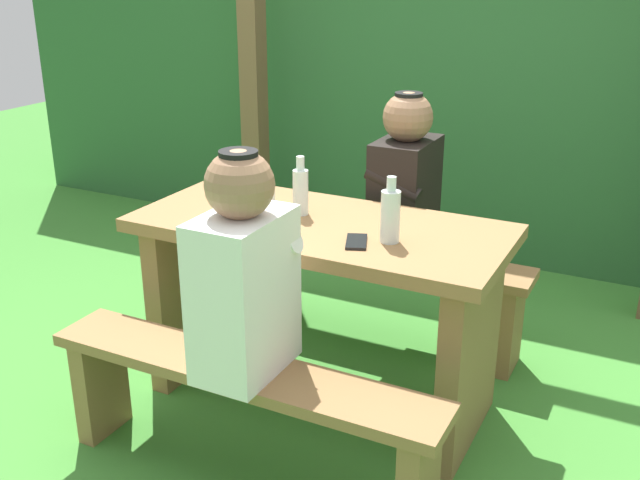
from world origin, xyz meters
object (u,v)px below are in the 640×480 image
(bench_near, at_px, (242,399))
(bench_far, at_px, (376,275))
(cell_phone, at_px, (356,242))
(person_black_coat, at_px, (405,183))
(picnic_table, at_px, (320,282))
(person_white_shirt, at_px, (244,273))
(bottle_right, at_px, (301,190))
(bottle_left, at_px, (390,215))
(drinking_glass, at_px, (266,196))

(bench_near, xyz_separation_m, bench_far, (0.00, 1.14, 0.00))
(cell_phone, bearing_deg, person_black_coat, 75.87)
(picnic_table, bearing_deg, person_white_shirt, -87.44)
(picnic_table, height_order, bottle_right, bottle_right)
(bench_far, bearing_deg, person_black_coat, -1.59)
(cell_phone, bearing_deg, bench_near, -137.67)
(person_white_shirt, relative_size, person_black_coat, 1.00)
(bench_near, distance_m, bottle_left, 0.79)
(bench_near, relative_size, bottle_right, 6.17)
(person_white_shirt, bearing_deg, bottle_left, 60.20)
(person_white_shirt, height_order, bottle_right, person_white_shirt)
(person_white_shirt, distance_m, bottle_right, 0.63)
(picnic_table, height_order, bench_near, picnic_table)
(bottle_left, height_order, cell_phone, bottle_left)
(person_black_coat, bearing_deg, person_white_shirt, -94.76)
(bench_far, relative_size, bottle_right, 6.17)
(cell_phone, bearing_deg, bottle_right, 128.23)
(bench_far, xyz_separation_m, person_black_coat, (0.12, -0.00, 0.46))
(person_black_coat, height_order, bottle_left, person_black_coat)
(picnic_table, bearing_deg, bottle_right, 156.55)
(picnic_table, bearing_deg, bottle_left, -13.54)
(person_white_shirt, relative_size, bottle_left, 3.09)
(bench_near, height_order, bottle_right, bottle_right)
(picnic_table, relative_size, person_white_shirt, 1.95)
(bench_near, bearing_deg, person_black_coat, 83.99)
(picnic_table, relative_size, bottle_right, 6.17)
(picnic_table, bearing_deg, cell_phone, -33.32)
(drinking_glass, bearing_deg, picnic_table, -11.18)
(bench_near, height_order, drinking_glass, drinking_glass)
(bottle_left, relative_size, cell_phone, 1.66)
(bench_near, height_order, cell_phone, cell_phone)
(bench_near, xyz_separation_m, person_black_coat, (0.12, 1.14, 0.46))
(bottle_right, bearing_deg, bench_near, -80.24)
(bottle_left, height_order, bottle_right, bottle_left)
(bench_far, relative_size, bottle_left, 6.01)
(person_black_coat, height_order, drinking_glass, person_black_coat)
(person_black_coat, bearing_deg, bottle_left, -73.66)
(bottle_left, xyz_separation_m, bottle_right, (-0.41, 0.12, -0.00))
(drinking_glass, relative_size, cell_phone, 0.66)
(person_white_shirt, bearing_deg, bottle_right, 102.09)
(cell_phone, bearing_deg, person_white_shirt, -135.06)
(drinking_glass, bearing_deg, cell_phone, -21.89)
(bench_near, distance_m, person_black_coat, 1.23)
(drinking_glass, height_order, bottle_left, bottle_left)
(person_white_shirt, xyz_separation_m, bottle_right, (-0.13, 0.61, 0.08))
(person_black_coat, relative_size, bottle_right, 3.17)
(picnic_table, relative_size, cell_phone, 10.00)
(bottle_right, bearing_deg, bench_far, 78.57)
(bench_near, distance_m, drinking_glass, 0.83)
(person_white_shirt, xyz_separation_m, drinking_glass, (-0.29, 0.62, 0.03))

